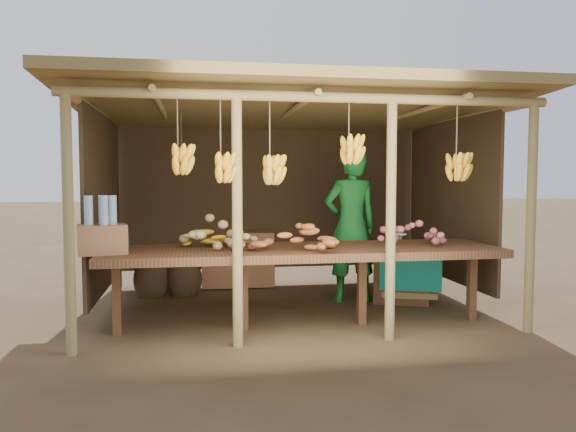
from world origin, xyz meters
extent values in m
plane|color=brown|center=(0.00, 0.00, 0.00)|extent=(60.00, 60.00, 0.00)
cylinder|color=#9C8450|center=(-2.10, -1.50, 1.10)|extent=(0.09, 0.09, 2.20)
cylinder|color=#9C8450|center=(2.10, -1.50, 1.10)|extent=(0.09, 0.09, 2.20)
cylinder|color=#9C8450|center=(-2.10, 1.50, 1.10)|extent=(0.09, 0.09, 2.20)
cylinder|color=#9C8450|center=(2.10, 1.50, 1.10)|extent=(0.09, 0.09, 2.20)
cylinder|color=#9C8450|center=(-0.70, -1.50, 1.10)|extent=(0.09, 0.09, 2.20)
cylinder|color=#9C8450|center=(0.70, -1.50, 1.10)|extent=(0.09, 0.09, 2.20)
cylinder|color=#9C8450|center=(0.00, -1.50, 2.20)|extent=(4.40, 0.09, 0.09)
cylinder|color=#9C8450|center=(0.00, 1.50, 2.20)|extent=(4.40, 0.09, 0.09)
cube|color=olive|center=(0.00, 0.00, 2.29)|extent=(4.70, 3.50, 0.28)
cube|color=#493521|center=(0.00, 1.48, 1.21)|extent=(4.20, 0.04, 1.98)
cube|color=#493521|center=(-2.08, 0.20, 1.21)|extent=(0.04, 2.40, 1.98)
cube|color=#493521|center=(2.08, 0.20, 1.21)|extent=(0.04, 2.40, 1.98)
cube|color=brown|center=(0.00, -0.95, 0.76)|extent=(3.90, 1.05, 0.08)
cube|color=brown|center=(-1.80, -0.95, 0.36)|extent=(0.08, 0.08, 0.72)
cube|color=brown|center=(-0.60, -0.95, 0.36)|extent=(0.08, 0.08, 0.72)
cube|color=brown|center=(0.60, -0.95, 0.36)|extent=(0.08, 0.08, 0.72)
cube|color=brown|center=(1.80, -0.95, 0.36)|extent=(0.08, 0.08, 0.72)
cylinder|color=navy|center=(-1.90, -0.55, 0.86)|extent=(0.36, 0.36, 0.12)
cube|color=#9C6846|center=(-1.90, -1.08, 0.93)|extent=(0.49, 0.42, 0.27)
imported|color=#1A782D|center=(0.79, 0.13, 0.92)|extent=(0.71, 0.51, 1.84)
cube|color=brown|center=(1.39, 0.03, 0.29)|extent=(0.79, 0.73, 0.59)
cube|color=#0D967E|center=(1.39, 0.03, 0.62)|extent=(0.88, 0.82, 0.06)
cube|color=#9C6846|center=(-0.23, 1.20, 0.20)|extent=(0.47, 0.38, 0.37)
cube|color=#9C6846|center=(-0.23, 1.20, 0.57)|extent=(0.47, 0.38, 0.37)
cube|color=#9C6846|center=(-0.74, 1.20, 0.20)|extent=(0.47, 0.38, 0.37)
ellipsoid|color=#493521|center=(-1.61, 0.77, 0.26)|extent=(0.45, 0.45, 0.60)
ellipsoid|color=#493521|center=(-1.20, 0.77, 0.26)|extent=(0.45, 0.45, 0.60)
camera|label=1|loc=(-1.07, -6.37, 1.49)|focal=35.00mm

